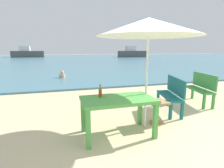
# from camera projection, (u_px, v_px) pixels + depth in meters

# --- Properties ---
(ground_plane) EXTENTS (120.00, 120.00, 0.00)m
(ground_plane) POSITION_uv_depth(u_px,v_px,m) (190.00, 148.00, 3.06)
(ground_plane) COLOR beige
(sea_water) EXTENTS (120.00, 50.00, 0.08)m
(sea_water) POSITION_uv_depth(u_px,v_px,m) (72.00, 59.00, 31.29)
(sea_water) COLOR teal
(sea_water) RESTS_ON ground_plane
(picnic_table_green) EXTENTS (1.40, 0.80, 0.76)m
(picnic_table_green) POSITION_uv_depth(u_px,v_px,m) (118.00, 104.00, 3.42)
(picnic_table_green) COLOR #4C9E47
(picnic_table_green) RESTS_ON ground_plane
(beer_bottle_amber) EXTENTS (0.07, 0.07, 0.26)m
(beer_bottle_amber) POSITION_uv_depth(u_px,v_px,m) (100.00, 92.00, 3.46)
(beer_bottle_amber) COLOR brown
(beer_bottle_amber) RESTS_ON picnic_table_green
(patio_umbrella) EXTENTS (2.10, 2.10, 2.30)m
(patio_umbrella) POSITION_uv_depth(u_px,v_px,m) (149.00, 27.00, 3.49)
(patio_umbrella) COLOR silver
(patio_umbrella) RESTS_ON ground_plane
(side_table_wood) EXTENTS (0.44, 0.44, 0.54)m
(side_table_wood) POSITION_uv_depth(u_px,v_px,m) (157.00, 109.00, 4.01)
(side_table_wood) COLOR #9E7A51
(side_table_wood) RESTS_ON ground_plane
(bench_teal_center) EXTENTS (0.66, 1.25, 0.95)m
(bench_teal_center) POSITION_uv_depth(u_px,v_px,m) (172.00, 92.00, 4.76)
(bench_teal_center) COLOR #196066
(bench_teal_center) RESTS_ON ground_plane
(bench_green_right) EXTENTS (0.59, 1.25, 0.95)m
(bench_green_right) POSITION_uv_depth(u_px,v_px,m) (201.00, 87.00, 5.51)
(bench_green_right) COLOR #3D8C42
(bench_green_right) RESTS_ON ground_plane
(swimmer_person) EXTENTS (0.34, 0.34, 0.41)m
(swimmer_person) POSITION_uv_depth(u_px,v_px,m) (62.00, 75.00, 10.17)
(swimmer_person) COLOR tan
(swimmer_person) RESTS_ON sea_water
(boat_cargo_ship) EXTENTS (6.43, 1.75, 2.34)m
(boat_cargo_ship) POSITION_uv_depth(u_px,v_px,m) (133.00, 53.00, 37.86)
(boat_cargo_ship) COLOR #4C4C4C
(boat_cargo_ship) RESTS_ON sea_water
(boat_fishing_trawler) EXTENTS (6.34, 1.73, 2.31)m
(boat_fishing_trawler) POSITION_uv_depth(u_px,v_px,m) (28.00, 53.00, 36.94)
(boat_fishing_trawler) COLOR #4C4C4C
(boat_fishing_trawler) RESTS_ON sea_water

